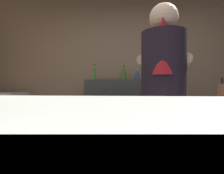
{
  "coord_description": "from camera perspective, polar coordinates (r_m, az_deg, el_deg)",
  "views": [
    {
      "loc": [
        -0.02,
        -1.22,
        1.1
      ],
      "look_at": [
        -0.05,
        -0.75,
        1.09
      ],
      "focal_mm": 30.58,
      "sensor_mm": 36.0,
      "label": 1
    }
  ],
  "objects": [
    {
      "name": "bottle_soy",
      "position": [
        3.24,
        3.52,
        3.79
      ],
      "size": [
        0.07,
        0.07,
        0.24
      ],
      "color": "#478332",
      "rests_on": "back_shelf"
    },
    {
      "name": "knife_block",
      "position": [
        2.25,
        30.58,
        -1.58
      ],
      "size": [
        0.1,
        0.08,
        0.27
      ],
      "color": "brown",
      "rests_on": "prep_counter"
    },
    {
      "name": "bottle_olive_oil",
      "position": [
        3.1,
        -5.37,
        3.99
      ],
      "size": [
        0.05,
        0.05,
        0.25
      ],
      "color": "#438936",
      "rests_on": "back_shelf"
    },
    {
      "name": "wall_back",
      "position": [
        3.42,
        4.61,
        4.92
      ],
      "size": [
        5.2,
        0.1,
        2.7
      ],
      "primitive_type": "cube",
      "color": "gray",
      "rests_on": "ground"
    },
    {
      "name": "prep_counter",
      "position": [
        2.08,
        14.94,
        -17.37
      ],
      "size": [
        2.1,
        0.6,
        0.91
      ],
      "primitive_type": "cube",
      "color": "#483E34",
      "rests_on": "ground"
    },
    {
      "name": "bottle_hot_sauce",
      "position": [
        3.17,
        7.56,
        3.38
      ],
      "size": [
        0.07,
        0.07,
        0.17
      ],
      "color": "#345198",
      "rests_on": "back_shelf"
    },
    {
      "name": "chefs_knife",
      "position": [
        1.99,
        20.92,
        -4.73
      ],
      "size": [
        0.24,
        0.1,
        0.01
      ],
      "primitive_type": "cube",
      "rotation": [
        0.0,
        0.0,
        0.3
      ],
      "color": "silver",
      "rests_on": "prep_counter"
    },
    {
      "name": "mini_fridge",
      "position": [
        3.64,
        -29.9,
        -9.11
      ],
      "size": [
        0.62,
        0.58,
        0.97
      ],
      "color": "silver",
      "rests_on": "ground"
    },
    {
      "name": "bartender",
      "position": [
        1.52,
        15.12,
        -3.09
      ],
      "size": [
        0.48,
        0.55,
        1.72
      ],
      "rotation": [
        0.0,
        0.0,
        1.33
      ],
      "color": "#362539",
      "rests_on": "ground"
    },
    {
      "name": "mixing_bowl",
      "position": [
        1.98,
        -4.09,
        -4.1
      ],
      "size": [
        0.18,
        0.18,
        0.05
      ],
      "primitive_type": "cylinder",
      "color": "#CF522C",
      "rests_on": "prep_counter"
    },
    {
      "name": "back_shelf",
      "position": [
        3.18,
        1.01,
        -8.49
      ],
      "size": [
        0.97,
        0.36,
        1.18
      ],
      "primitive_type": "cube",
      "color": "#363B3B",
      "rests_on": "ground"
    }
  ]
}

